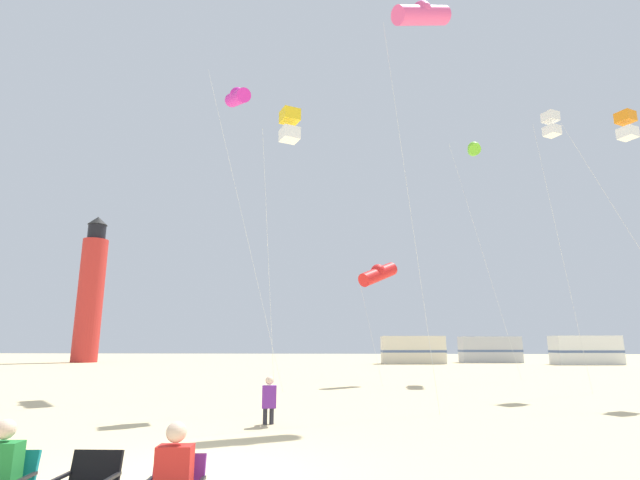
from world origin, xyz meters
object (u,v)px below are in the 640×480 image
(kite_tube_lime, at_px, (474,150))
(rv_van_silver, at_px, (490,350))
(rv_van_cream, at_px, (413,350))
(rv_van_white, at_px, (586,350))
(kite_box_gold, at_px, (290,126))
(kite_tube_scarlet, at_px, (378,274))
(kite_flyer_standing, at_px, (269,399))
(lighthouse_distant, at_px, (91,292))
(kite_box_white, at_px, (551,125))
(kite_tube_magenta, at_px, (238,97))
(kite_tube_rainbow, at_px, (422,14))
(kite_box_orange, at_px, (626,126))

(kite_tube_lime, xyz_separation_m, rv_van_silver, (7.18, 26.94, -12.38))
(rv_van_cream, xyz_separation_m, rv_van_white, (16.90, -0.80, 0.00))
(kite_tube_lime, relative_size, kite_box_gold, 1.44)
(kite_tube_scarlet, xyz_separation_m, kite_box_gold, (-3.40, -9.26, 3.92))
(kite_flyer_standing, distance_m, kite_tube_scarlet, 14.01)
(lighthouse_distant, xyz_separation_m, rv_van_silver, (45.03, 2.30, -6.45))
(kite_box_white, bearing_deg, kite_tube_magenta, -179.39)
(kite_tube_lime, bearing_deg, rv_van_white, 55.55)
(kite_box_white, xyz_separation_m, kite_box_gold, (-11.47, -6.03, -2.54))
(kite_tube_rainbow, distance_m, lighthouse_distant, 50.30)
(kite_flyer_standing, distance_m, kite_tube_rainbow, 14.43)
(kite_tube_rainbow, bearing_deg, kite_tube_magenta, 145.42)
(kite_box_orange, distance_m, kite_box_gold, 13.94)
(kite_flyer_standing, height_order, lighthouse_distant, lighthouse_distant)
(kite_box_orange, distance_m, kite_tube_rainbow, 9.76)
(kite_flyer_standing, distance_m, rv_van_silver, 46.62)
(kite_tube_rainbow, xyz_separation_m, kite_tube_magenta, (-8.26, 5.69, 0.13))
(kite_tube_scarlet, distance_m, kite_box_white, 10.83)
(kite_tube_magenta, relative_size, rv_van_silver, 2.23)
(lighthouse_distant, bearing_deg, kite_tube_magenta, -52.23)
(kite_box_white, xyz_separation_m, rv_van_white, (13.50, 29.30, -10.58))
(kite_box_white, bearing_deg, rv_van_cream, 96.45)
(rv_van_cream, bearing_deg, kite_box_white, -87.35)
(kite_tube_lime, height_order, rv_van_cream, kite_tube_lime)
(kite_flyer_standing, relative_size, rv_van_white, 0.18)
(kite_box_white, distance_m, rv_van_cream, 32.09)
(kite_box_white, height_order, rv_van_white, kite_box_white)
(kite_box_orange, height_order, rv_van_cream, kite_box_orange)
(kite_box_white, xyz_separation_m, kite_tube_magenta, (-14.93, -0.16, 1.92))
(kite_tube_rainbow, xyz_separation_m, rv_van_silver, (12.09, 39.85, -12.37))
(kite_box_gold, bearing_deg, rv_van_cream, 77.41)
(rv_van_silver, bearing_deg, kite_tube_magenta, -123.70)
(kite_box_gold, bearing_deg, kite_flyer_standing, -88.65)
(lighthouse_distant, relative_size, rv_van_cream, 2.55)
(kite_box_orange, bearing_deg, kite_box_gold, -164.96)
(kite_box_orange, bearing_deg, kite_tube_rainbow, -158.32)
(kite_tube_lime, xyz_separation_m, kite_tube_magenta, (-13.17, -7.22, 0.13))
(kite_box_orange, relative_size, rv_van_cream, 1.71)
(kite_tube_magenta, relative_size, rv_van_white, 2.21)
(kite_box_white, height_order, rv_van_cream, kite_box_white)
(kite_tube_magenta, bearing_deg, rv_van_silver, 59.22)
(kite_flyer_standing, distance_m, kite_tube_lime, 23.22)
(kite_tube_lime, xyz_separation_m, kite_tube_scarlet, (-6.31, -3.83, -8.26))
(kite_tube_scarlet, distance_m, rv_van_silver, 33.85)
(kite_flyer_standing, relative_size, kite_box_orange, 0.10)
(lighthouse_distant, bearing_deg, kite_tube_lime, -33.06)
(kite_tube_scarlet, bearing_deg, kite_tube_lime, 31.25)
(kite_tube_rainbow, xyz_separation_m, kite_box_gold, (-4.80, -0.18, -4.33))
(kite_box_gold, distance_m, lighthouse_distant, 47.09)
(kite_box_orange, distance_m, kite_tube_magenta, 17.32)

